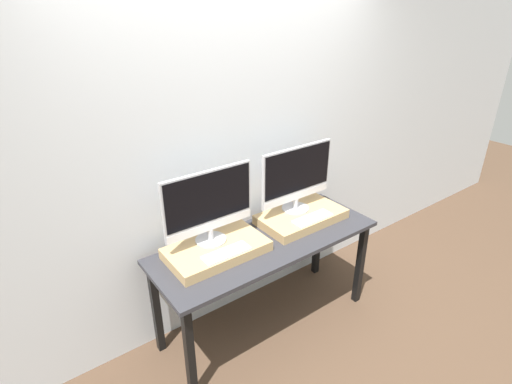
{
  "coord_description": "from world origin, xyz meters",
  "views": [
    {
      "loc": [
        -1.47,
        -1.56,
        2.28
      ],
      "look_at": [
        0.0,
        0.43,
        1.08
      ],
      "focal_mm": 28.0,
      "sensor_mm": 36.0,
      "label": 1
    }
  ],
  "objects_px": {
    "monitor_left": "(209,204)",
    "keyboard_right": "(313,218)",
    "keyboard_left": "(226,253)",
    "monitor_right": "(297,176)"
  },
  "relations": [
    {
      "from": "keyboard_left",
      "to": "keyboard_right",
      "type": "distance_m",
      "value": 0.75
    },
    {
      "from": "keyboard_right",
      "to": "monitor_left",
      "type": "bearing_deg",
      "value": 165.68
    },
    {
      "from": "monitor_left",
      "to": "keyboard_left",
      "type": "relative_size",
      "value": 1.99
    },
    {
      "from": "monitor_left",
      "to": "keyboard_right",
      "type": "bearing_deg",
      "value": -14.32
    },
    {
      "from": "keyboard_left",
      "to": "keyboard_right",
      "type": "height_order",
      "value": "same"
    },
    {
      "from": "monitor_left",
      "to": "keyboard_right",
      "type": "distance_m",
      "value": 0.82
    },
    {
      "from": "keyboard_left",
      "to": "monitor_right",
      "type": "xyz_separation_m",
      "value": [
        0.75,
        0.19,
        0.26
      ]
    },
    {
      "from": "keyboard_left",
      "to": "monitor_right",
      "type": "distance_m",
      "value": 0.82
    },
    {
      "from": "monitor_right",
      "to": "keyboard_right",
      "type": "distance_m",
      "value": 0.33
    },
    {
      "from": "monitor_right",
      "to": "keyboard_left",
      "type": "bearing_deg",
      "value": -165.68
    }
  ]
}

